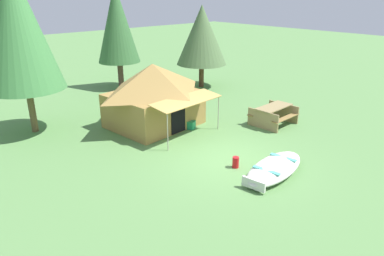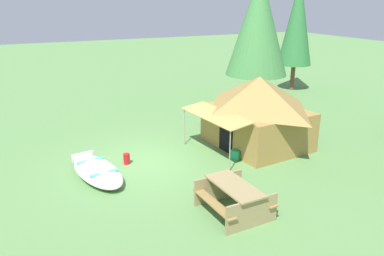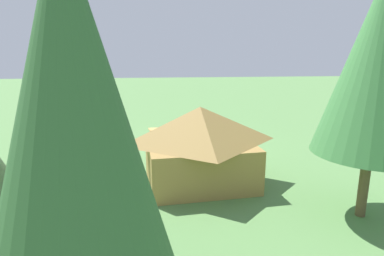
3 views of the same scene
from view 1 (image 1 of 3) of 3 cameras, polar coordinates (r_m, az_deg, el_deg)
ground_plane at (r=12.19m, az=5.33°, el=-4.90°), size 80.00×80.00×0.00m
beached_rowboat at (r=11.37m, az=13.02°, el=-6.25°), size 2.96×1.57×0.39m
canvas_cabin_tent at (r=14.79m, az=-6.15°, el=5.41°), size 3.92×4.19×2.59m
picnic_table at (r=15.44m, az=12.88°, el=2.32°), size 1.78×1.54×0.79m
cooler_box at (r=14.66m, az=-0.50°, el=0.54°), size 0.49×0.57×0.34m
fuel_can at (r=11.57m, az=6.98°, el=-5.45°), size 0.29×0.29×0.36m
pine_tree_back_right at (r=20.71m, az=1.57°, el=14.61°), size 2.85×2.85×4.62m
pine_tree_far_center at (r=20.90m, az=-11.89°, el=16.00°), size 2.35×2.35×5.75m
pine_tree_side at (r=14.89m, az=-26.06°, el=14.40°), size 2.89×2.89×6.47m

